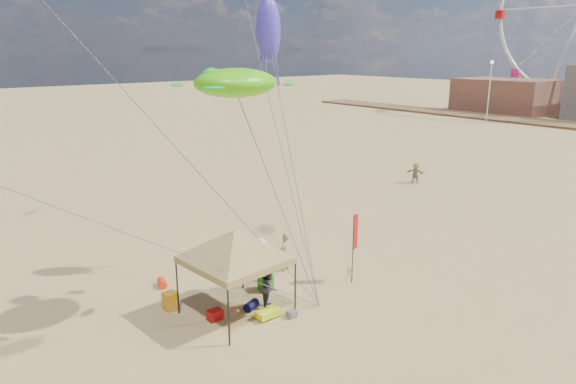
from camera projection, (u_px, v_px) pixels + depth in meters
name	position (u px, v px, depth m)	size (l,w,h in m)	color
ground	(337.00, 307.00, 20.12)	(280.00, 280.00, 0.00)	tan
canopy_tent	(235.00, 233.00, 18.78)	(6.28, 6.28, 3.88)	black
feather_flag	(355.00, 236.00, 21.87)	(0.45, 0.18, 3.06)	black
cooler_red	(215.00, 315.00, 19.16)	(0.54, 0.38, 0.38)	#A80D0D
cooler_blue	(254.00, 265.00, 23.56)	(0.54, 0.38, 0.38)	blue
bag_navy	(251.00, 305.00, 19.89)	(0.36, 0.36, 0.60)	#0E0F40
bag_orange	(162.00, 283.00, 21.81)	(0.36, 0.36, 0.60)	#F9380D
chair_green	(266.00, 282.00, 21.49)	(0.50, 0.50, 0.70)	#2C941B
chair_yellow	(170.00, 301.00, 19.87)	(0.50, 0.50, 0.70)	orange
crate_grey	(292.00, 314.00, 19.32)	(0.34, 0.30, 0.28)	slate
beach_cart	(268.00, 313.00, 19.27)	(0.90, 0.50, 0.24)	#D1EB1A
person_near_a	(285.00, 252.00, 23.25)	(0.65, 0.43, 1.79)	tan
person_near_b	(269.00, 287.00, 19.99)	(0.78, 0.61, 1.61)	#333A46
person_near_c	(259.00, 259.00, 22.27)	(1.24, 0.71, 1.92)	white
person_far_c	(415.00, 173.00, 38.74)	(1.43, 0.46, 1.54)	tan
building_north	(505.00, 96.00, 82.78)	(10.00, 14.00, 5.20)	#8C5947
lamp_north	(490.00, 81.00, 71.69)	(0.50, 0.50, 8.25)	silver
turtle_kite	(236.00, 83.00, 17.95)	(3.05, 2.44, 1.02)	#54DB0E
squid_kite	(268.00, 30.00, 21.45)	(1.03, 1.03, 2.68)	#503DD8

